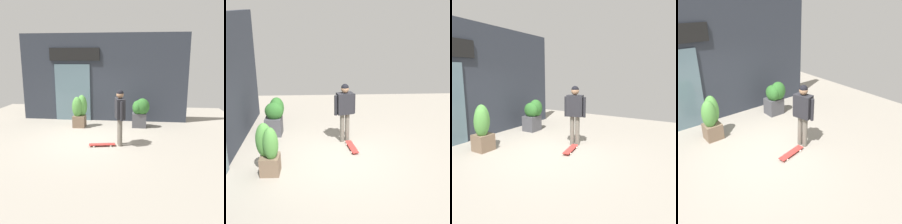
{
  "view_description": "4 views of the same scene",
  "coord_description": "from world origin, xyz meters",
  "views": [
    {
      "loc": [
        1.56,
        -7.85,
        2.76
      ],
      "look_at": [
        0.72,
        -0.19,
        1.03
      ],
      "focal_mm": 39.4,
      "sensor_mm": 36.0,
      "label": 1
    },
    {
      "loc": [
        -7.42,
        0.19,
        3.92
      ],
      "look_at": [
        0.72,
        -0.19,
        1.03
      ],
      "focal_mm": 48.85,
      "sensor_mm": 36.0,
      "label": 2
    },
    {
      "loc": [
        -4.45,
        -3.41,
        2.1
      ],
      "look_at": [
        0.72,
        -0.19,
        1.03
      ],
      "focal_mm": 34.18,
      "sensor_mm": 36.0,
      "label": 3
    },
    {
      "loc": [
        -2.94,
        -4.67,
        3.75
      ],
      "look_at": [
        0.72,
        -0.19,
        1.03
      ],
      "focal_mm": 38.76,
      "sensor_mm": 36.0,
      "label": 4
    }
  ],
  "objects": [
    {
      "name": "skateboard",
      "position": [
        0.45,
        -0.57,
        0.06
      ],
      "size": [
        0.85,
        0.33,
        0.08
      ],
      "rotation": [
        0.0,
        0.0,
        -2.95
      ],
      "color": "red",
      "rests_on": "ground_plane"
    },
    {
      "name": "skateboarder",
      "position": [
        0.99,
        -0.4,
        1.11
      ],
      "size": [
        0.37,
        0.63,
        1.78
      ],
      "rotation": [
        0.0,
        0.0,
        -2.88
      ],
      "color": "#666056",
      "rests_on": "ground_plane"
    },
    {
      "name": "planter_box_left",
      "position": [
        -0.77,
        1.57,
        0.67
      ],
      "size": [
        0.57,
        0.56,
        1.28
      ],
      "color": "brown",
      "rests_on": "ground_plane"
    },
    {
      "name": "ground_plane",
      "position": [
        0.0,
        0.0,
        0.0
      ],
      "size": [
        12.0,
        12.0,
        0.0
      ],
      "primitive_type": "plane",
      "color": "gray"
    },
    {
      "name": "planter_box_right",
      "position": [
        1.62,
        1.75,
        0.64
      ],
      "size": [
        0.67,
        0.59,
        1.18
      ],
      "color": "#47474C",
      "rests_on": "ground_plane"
    }
  ]
}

